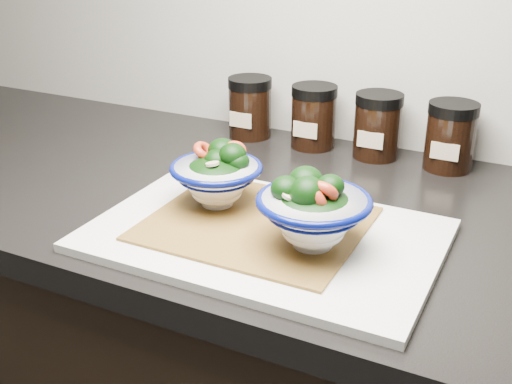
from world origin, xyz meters
The scene contains 9 objects.
countertop centered at (0.00, 1.45, 0.88)m, with size 3.50×0.60×0.04m, color black.
cutting_board centered at (-0.06, 1.33, 0.91)m, with size 0.45×0.30×0.01m, color silver.
bamboo_mat centered at (-0.08, 1.34, 0.91)m, with size 0.28×0.24×0.00m, color olive.
bowl_left centered at (-0.16, 1.37, 0.96)m, with size 0.13×0.13×0.09m.
bowl_right centered at (0.01, 1.31, 0.96)m, with size 0.14×0.14×0.10m.
spice_jar_a centered at (-0.27, 1.69, 0.96)m, with size 0.08×0.08×0.11m.
spice_jar_b centered at (-0.14, 1.69, 0.96)m, with size 0.08×0.08×0.11m.
spice_jar_c centered at (-0.02, 1.69, 0.96)m, with size 0.08×0.08×0.11m.
spice_jar_d centered at (0.10, 1.69, 0.96)m, with size 0.08×0.08×0.11m.
Camera 1 is at (0.26, 0.65, 1.30)m, focal length 45.00 mm.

